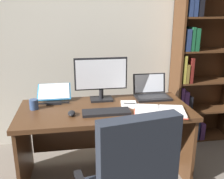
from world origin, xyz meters
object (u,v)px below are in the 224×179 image
notepad (129,104)px  computer_mouse (72,113)px  laptop (151,93)px  keyboard (106,112)px  bookshelf (200,52)px  desk (104,124)px  pen (131,103)px  open_binder (160,111)px  coffee_mug (34,104)px  monitor (101,79)px  reading_stand_with_book (54,93)px

notepad → computer_mouse: bearing=-162.3°
laptop → keyboard: laptop is taller
bookshelf → computer_mouse: bearing=-153.2°
bookshelf → notepad: 1.23m
desk → pen: size_ratio=11.29×
pen → notepad: bearing=180.0°
laptop → notepad: size_ratio=1.66×
open_binder → coffee_mug: (-1.11, 0.26, 0.03)m
monitor → reading_stand_with_book: monitor is taller
reading_stand_with_book → open_binder: size_ratio=0.64×
desk → open_binder: open_binder is taller
monitor → notepad: size_ratio=2.49×
computer_mouse → pen: bearing=17.1°
bookshelf → pen: bearing=-148.3°
desk → computer_mouse: computer_mouse is taller
computer_mouse → reading_stand_with_book: reading_stand_with_book is taller
monitor → open_binder: bearing=-41.2°
desk → monitor: monitor is taller
keyboard → notepad: size_ratio=2.00×
desk → computer_mouse: (-0.31, -0.20, 0.22)m
open_binder → pen: open_binder is taller
open_binder → coffee_mug: 1.14m
open_binder → monitor: bearing=153.8°
keyboard → pen: 0.32m
bookshelf → computer_mouse: 1.76m
open_binder → pen: size_ratio=3.65×
keyboard → reading_stand_with_book: (-0.47, 0.42, 0.06)m
notepad → coffee_mug: size_ratio=2.28×
notepad → pen: size_ratio=1.50×
bookshelf → monitor: (-1.24, -0.41, -0.17)m
bookshelf → pen: bookshelf is taller
reading_stand_with_book → computer_mouse: bearing=-68.6°
bookshelf → coffee_mug: (-1.88, -0.57, -0.34)m
bookshelf → open_binder: bearing=-132.9°
pen → coffee_mug: 0.90m
reading_stand_with_book → open_binder: 1.05m
monitor → desk: bearing=-87.9°
open_binder → notepad: bearing=150.7°
laptop → pen: 0.33m
monitor → computer_mouse: bearing=-129.6°
bookshelf → keyboard: bookshelf is taller
desk → pen: 0.34m
keyboard → open_binder: same height
desk → coffee_mug: size_ratio=17.20×
bookshelf → notepad: size_ratio=10.87×
monitor → laptop: (0.53, -0.00, -0.17)m
monitor → coffee_mug: size_ratio=5.68×
laptop → monitor: bearing=179.9°
laptop → coffee_mug: bearing=-172.4°
desk → notepad: 0.32m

